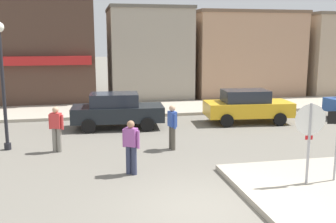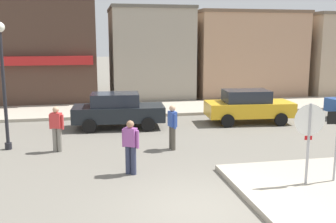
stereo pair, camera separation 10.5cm
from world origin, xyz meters
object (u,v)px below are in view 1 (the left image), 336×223
at_px(stop_sign, 309,133).
at_px(pedestrian_crossing_far, 172,126).
at_px(pedestrian_kerb_side, 56,128).
at_px(lamp_post, 2,67).
at_px(parked_car_second, 247,106).
at_px(parked_car_nearest, 117,110).
at_px(pedestrian_crossing_near, 131,146).

bearing_deg(stop_sign, pedestrian_crossing_far, 121.65).
distance_m(stop_sign, pedestrian_kerb_side, 8.34).
height_order(lamp_post, parked_car_second, lamp_post).
bearing_deg(parked_car_nearest, pedestrian_kerb_side, -125.27).
bearing_deg(pedestrian_crossing_far, pedestrian_kerb_side, 172.53).
relative_size(lamp_post, pedestrian_crossing_near, 2.82).
bearing_deg(parked_car_second, pedestrian_crossing_near, -135.36).
xyz_separation_m(parked_car_second, pedestrian_crossing_near, (-6.16, -6.09, 0.06)).
bearing_deg(pedestrian_crossing_near, pedestrian_kerb_side, 128.83).
bearing_deg(lamp_post, parked_car_nearest, 33.27).
relative_size(stop_sign, parked_car_nearest, 0.56).
relative_size(lamp_post, pedestrian_kerb_side, 2.82).
xyz_separation_m(parked_car_nearest, parked_car_second, (6.10, -0.10, 0.00)).
distance_m(stop_sign, parked_car_nearest, 9.35).
xyz_separation_m(pedestrian_crossing_far, pedestrian_kerb_side, (-4.02, 0.53, 0.00)).
xyz_separation_m(lamp_post, parked_car_second, (10.22, 2.60, -2.15)).
height_order(parked_car_nearest, pedestrian_kerb_side, pedestrian_kerb_side).
distance_m(parked_car_nearest, pedestrian_crossing_near, 6.19).
xyz_separation_m(stop_sign, parked_car_second, (1.74, 8.13, -0.71)).
xyz_separation_m(stop_sign, pedestrian_crossing_far, (-2.69, 4.37, -0.65)).
distance_m(lamp_post, pedestrian_crossing_far, 6.26).
bearing_deg(lamp_post, pedestrian_crossing_near, -40.62).
height_order(stop_sign, pedestrian_crossing_near, stop_sign).
height_order(stop_sign, lamp_post, lamp_post).
distance_m(lamp_post, pedestrian_crossing_near, 5.74).
bearing_deg(pedestrian_crossing_near, stop_sign, -24.84).
bearing_deg(pedestrian_kerb_side, pedestrian_crossing_near, -51.17).
height_order(parked_car_second, pedestrian_crossing_near, pedestrian_crossing_near).
bearing_deg(pedestrian_crossing_far, pedestrian_crossing_near, -126.62).
relative_size(parked_car_nearest, pedestrian_crossing_far, 2.55).
distance_m(parked_car_second, pedestrian_crossing_far, 5.82).
bearing_deg(pedestrian_kerb_side, lamp_post, 160.33).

